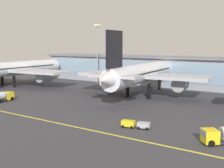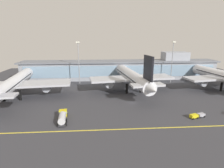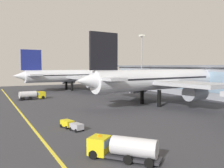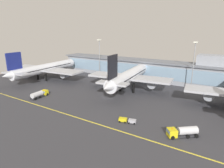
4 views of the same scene
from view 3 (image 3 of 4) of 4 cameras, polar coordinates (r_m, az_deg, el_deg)
name	(u,v)px [view 3 (image 3 of 4)]	position (r m, az deg, el deg)	size (l,w,h in m)	color
ground_plane	(104,107)	(71.07, -1.83, -5.19)	(180.00, 180.00, 0.00)	#38383D
taxiway_centreline_stripe	(21,114)	(64.99, -19.78, -6.30)	(144.00, 0.50, 0.01)	yellow
terminal_building	(221,80)	(96.62, 23.29, 0.74)	(125.57, 14.00, 16.97)	#9399A3
airliner_near_left	(76,76)	(121.60, -8.23, 1.81)	(50.58, 57.40, 18.43)	black
airliner_near_right	(158,80)	(76.48, 10.42, 0.89)	(42.63, 54.92, 19.89)	black
fuel_tanker_truck	(33,95)	(90.96, -17.46, -2.38)	(3.87, 9.27, 2.90)	black
baggage_tug_near	(71,125)	(47.07, -9.13, -9.05)	(5.80, 3.07, 1.40)	black
service_truck_far	(121,147)	(31.91, 2.12, -14.07)	(8.43, 7.74, 2.90)	black
apron_light_mast_west	(142,55)	(105.87, 6.70, 6.43)	(1.80, 1.80, 24.29)	gray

